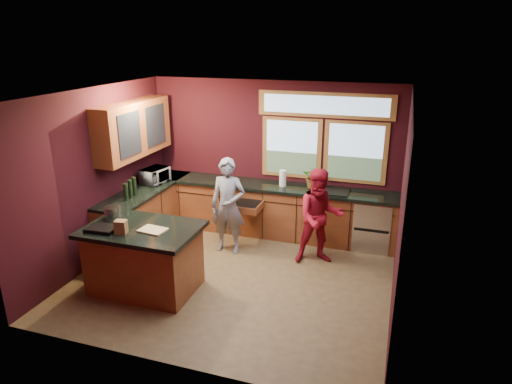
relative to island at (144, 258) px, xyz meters
The scene contains 14 objects.
floor 1.36m from the island, 32.15° to the left, with size 4.50×4.50×0.00m, color brown.
room_shell 1.73m from the island, 64.30° to the left, with size 4.52×4.02×2.71m.
back_counter 2.70m from the island, 61.71° to the left, with size 4.50×0.64×0.93m.
left_counter 1.76m from the island, 119.65° to the left, with size 0.64×2.30×0.93m.
island is the anchor object (origin of this frame).
person_grey 1.68m from the island, 65.91° to the left, with size 0.58×0.38×1.59m, color slate.
person_red 2.69m from the island, 35.89° to the left, with size 0.74×0.58×1.53m, color maroon.
microwave 2.11m from the island, 114.56° to the left, with size 0.49×0.33×0.27m, color #999999.
potted_plant 3.14m from the island, 52.12° to the left, with size 0.35×0.31×0.39m, color #999999.
paper_towel 2.80m from the island, 60.35° to the left, with size 0.12×0.12×0.28m, color white.
cutting_board 0.52m from the island, 14.04° to the right, with size 0.35×0.25×0.02m, color tan.
stock_pot 0.80m from the island, 164.74° to the left, with size 0.24×0.24×0.18m, color #AAABAF.
paper_bag 0.63m from the island, 120.96° to the right, with size 0.15×0.12×0.18m, color brown.
black_tray 0.71m from the island, 150.95° to the right, with size 0.40×0.28×0.05m, color black.
Camera 1 is at (2.16, -5.62, 3.43)m, focal length 32.00 mm.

